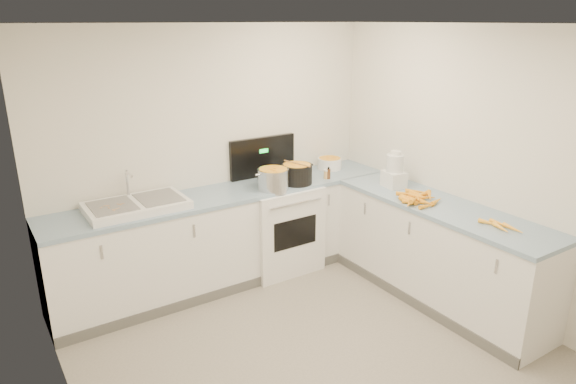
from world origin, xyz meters
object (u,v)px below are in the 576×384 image
spice_jar (326,175)px  food_processor (394,172)px  stove (278,225)px  black_pot (297,175)px  sink (136,205)px  mixing_bowl (330,163)px  steel_pot (273,180)px  extract_bottle (328,174)px

spice_jar → food_processor: 0.72m
stove → spice_jar: stove is taller
stove → black_pot: 0.59m
sink → mixing_bowl: (2.21, 0.10, 0.02)m
steel_pot → black_pot: bearing=4.6°
sink → black_pot: sink is taller
stove → extract_bottle: 0.76m
steel_pot → food_processor: bearing=-29.6°
steel_pot → spice_jar: (0.65, -0.00, -0.05)m
stove → black_pot: bearing=-40.8°
sink → extract_bottle: sink is taller
spice_jar → stove: bearing=162.4°
spice_jar → food_processor: (0.40, -0.59, 0.12)m
sink → food_processor: food_processor is taller
steel_pot → mixing_bowl: size_ratio=1.14×
sink → steel_pot: 1.32m
sink → food_processor: (2.35, -0.77, 0.12)m
stove → extract_bottle: stove is taller
food_processor → steel_pot: bearing=150.4°
steel_pot → extract_bottle: bearing=-1.9°
sink → spice_jar: (1.95, -0.18, 0.00)m
black_pot → extract_bottle: bearing=-7.2°
spice_jar → sink: bearing=174.9°
steel_pot → stove: bearing=47.5°
sink → extract_bottle: size_ratio=8.31×
black_pot → mixing_bowl: bearing=22.1°
steel_pot → black_pot: (0.30, 0.02, -0.00)m
steel_pot → food_processor: food_processor is taller
black_pot → mixing_bowl: 0.66m
sink → black_pot: bearing=-5.3°
stove → sink: stove is taller
black_pot → spice_jar: black_pot is taller
stove → food_processor: (0.90, -0.75, 0.62)m
mixing_bowl → spice_jar: 0.38m
steel_pot → black_pot: 0.30m
black_pot → food_processor: size_ratio=0.84×
extract_bottle → food_processor: (0.38, -0.57, 0.11)m
black_pot → sink: bearing=174.7°
extract_bottle → food_processor: size_ratio=0.28×
steel_pot → black_pot: steel_pot is taller
stove → steel_pot: bearing=-132.5°
mixing_bowl → food_processor: food_processor is taller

